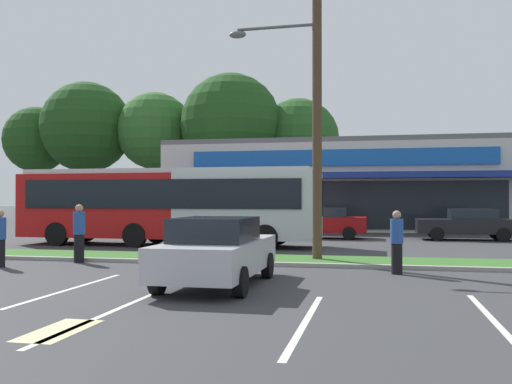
{
  "coord_description": "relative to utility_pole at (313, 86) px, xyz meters",
  "views": [
    {
      "loc": [
        7.41,
        -3.97,
        2.03
      ],
      "look_at": [
        2.72,
        18.1,
        2.26
      ],
      "focal_mm": 40.24,
      "sensor_mm": 36.0,
      "label": 1
    }
  ],
  "objects": [
    {
      "name": "lot_arrow",
      "position": [
        -2.77,
        -10.07,
        -5.56
      ],
      "size": [
        0.7,
        1.6,
        0.01
      ],
      "primitive_type": "cube",
      "color": "beige",
      "rests_on": "ground_plane"
    },
    {
      "name": "parking_stripe_4",
      "position": [
        0.84,
        -8.68,
        -5.56
      ],
      "size": [
        0.12,
        4.8,
        0.01
      ],
      "primitive_type": "cube",
      "color": "silver",
      "rests_on": "ground_plane"
    },
    {
      "name": "tree_mid_right",
      "position": [
        -4.62,
        30.56,
        1.47
      ],
      "size": [
        6.95,
        6.95,
        10.52
      ],
      "color": "#473323",
      "rests_on": "ground_plane"
    },
    {
      "name": "pedestrian_mid",
      "position": [
        -8.81,
        -3.2,
        -4.72
      ],
      "size": [
        0.34,
        0.34,
        1.68
      ],
      "rotation": [
        0.0,
        0.0,
        1.02
      ],
      "color": "black",
      "rests_on": "ground_plane"
    },
    {
      "name": "utility_pole",
      "position": [
        0.0,
        0.0,
        0.0
      ],
      "size": [
        3.03,
        2.4,
        10.43
      ],
      "color": "#4C3826",
      "rests_on": "ground_plane"
    },
    {
      "name": "tree_mid_left",
      "position": [
        -16.99,
        28.94,
        2.29
      ],
      "size": [
        6.69,
        6.69,
        11.22
      ],
      "color": "#473323",
      "rests_on": "ground_plane"
    },
    {
      "name": "storefront_building",
      "position": [
        -0.24,
        21.62,
        -2.72
      ],
      "size": [
        22.31,
        12.69,
        5.67
      ],
      "color": "beige",
      "rests_on": "ground_plane"
    },
    {
      "name": "parking_stripe_5",
      "position": [
        3.87,
        -7.85,
        -5.56
      ],
      "size": [
        0.12,
        4.8,
        0.01
      ],
      "primitive_type": "cube",
      "color": "silver",
      "rests_on": "ground_plane"
    },
    {
      "name": "pedestrian_near_bench",
      "position": [
        -7.16,
        -1.62,
        -4.65
      ],
      "size": [
        0.37,
        0.37,
        1.82
      ],
      "rotation": [
        0.0,
        0.0,
        2.46
      ],
      "color": "black",
      "rests_on": "ground_plane"
    },
    {
      "name": "parking_stripe_2",
      "position": [
        -4.68,
        -6.45,
        -5.56
      ],
      "size": [
        0.12,
        4.8,
        0.01
      ],
      "primitive_type": "cube",
      "color": "silver",
      "rests_on": "ground_plane"
    },
    {
      "name": "tree_far_left",
      "position": [
        -28.26,
        28.59,
        1.73
      ],
      "size": [
        5.92,
        5.92,
        10.28
      ],
      "color": "#473323",
      "rests_on": "ground_plane"
    },
    {
      "name": "grass_median",
      "position": [
        -5.41,
        -0.05,
        -5.5
      ],
      "size": [
        56.0,
        2.2,
        0.12
      ],
      "primitive_type": "cube",
      "color": "#386B28",
      "rests_on": "ground_plane"
    },
    {
      "name": "car_2",
      "position": [
        -1.63,
        -5.28,
        -4.76
      ],
      "size": [
        2.01,
        4.7,
        1.58
      ],
      "rotation": [
        0.0,
        0.0,
        1.57
      ],
      "color": "#B7B7BC",
      "rests_on": "ground_plane"
    },
    {
      "name": "pedestrian_by_pole",
      "position": [
        2.5,
        -2.34,
        -4.71
      ],
      "size": [
        0.34,
        0.34,
        1.69
      ],
      "rotation": [
        0.0,
        0.0,
        3.35
      ],
      "color": "black",
      "rests_on": "ground_plane"
    },
    {
      "name": "curb_lip",
      "position": [
        -5.41,
        -1.27,
        -5.5
      ],
      "size": [
        56.0,
        0.24,
        0.12
      ],
      "primitive_type": "cube",
      "color": "#99968C",
      "rests_on": "ground_plane"
    },
    {
      "name": "tree_mid",
      "position": [
        -9.96,
        28.14,
        2.63
      ],
      "size": [
        8.37,
        8.37,
        12.39
      ],
      "color": "#473323",
      "rests_on": "ground_plane"
    },
    {
      "name": "tree_left",
      "position": [
        -23.16,
        28.27,
        2.7
      ],
      "size": [
        7.96,
        7.96,
        12.26
      ],
      "color": "#473323",
      "rests_on": "ground_plane"
    },
    {
      "name": "car_4",
      "position": [
        -0.64,
        10.82,
        -4.78
      ],
      "size": [
        4.28,
        2.02,
        1.52
      ],
      "rotation": [
        0.0,
        0.0,
        3.14
      ],
      "color": "maroon",
      "rests_on": "ground_plane"
    },
    {
      "name": "car_1",
      "position": [
        6.26,
        11.06,
        -4.79
      ],
      "size": [
        4.72,
        1.98,
        1.5
      ],
      "rotation": [
        0.0,
        0.0,
        3.14
      ],
      "color": "black",
      "rests_on": "ground_plane"
    },
    {
      "name": "parking_stripe_3",
      "position": [
        -2.64,
        -8.85,
        -5.56
      ],
      "size": [
        0.12,
        4.8,
        0.01
      ],
      "primitive_type": "cube",
      "color": "silver",
      "rests_on": "ground_plane"
    },
    {
      "name": "city_bus",
      "position": [
        -6.74,
        5.03,
        -3.8
      ],
      "size": [
        12.99,
        2.82,
        3.25
      ],
      "rotation": [
        0.0,
        0.0,
        -0.01
      ],
      "color": "#B71414",
      "rests_on": "ground_plane"
    }
  ]
}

